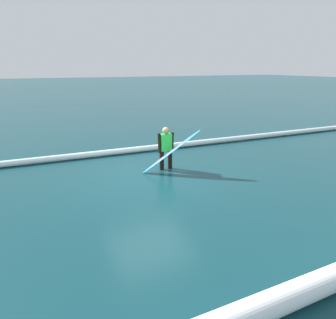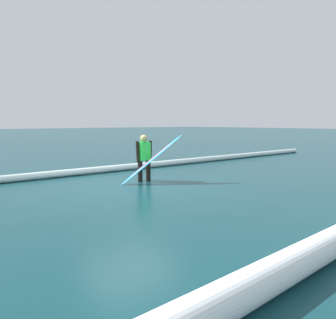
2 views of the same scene
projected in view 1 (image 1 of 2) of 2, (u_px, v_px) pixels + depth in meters
name	position (u px, v px, depth m)	size (l,w,h in m)	color
ground_plane	(148.00, 177.00, 8.64)	(167.83, 167.83, 0.00)	#103940
surfer	(166.00, 146.00, 9.07)	(0.52, 0.22, 1.35)	black
surfboard	(171.00, 152.00, 8.72)	(1.71, 0.97, 1.38)	#268CE5
wave_crest_foreground	(138.00, 149.00, 11.08)	(0.22, 0.22, 23.90)	white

